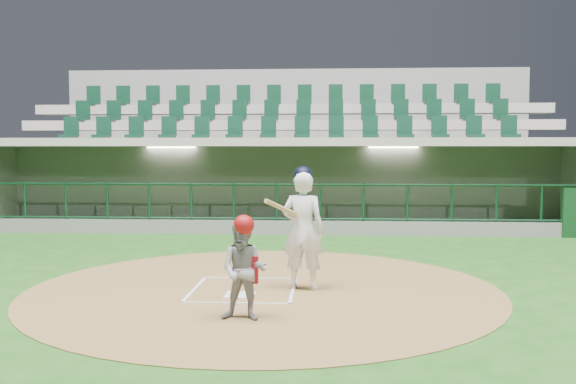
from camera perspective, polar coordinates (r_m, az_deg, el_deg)
name	(u,v)px	position (r m, az deg, el deg)	size (l,w,h in m)	color
ground	(246,286)	(10.15, -3.75, -8.36)	(120.00, 120.00, 0.00)	#1C4E16
dirt_circle	(264,289)	(9.92, -2.16, -8.61)	(7.20, 7.20, 0.01)	brown
home_plate	(240,295)	(9.47, -4.30, -9.13)	(0.43, 0.43, 0.02)	white
batter_box_chalk	(244,289)	(9.86, -3.97, -8.63)	(1.55, 1.80, 0.01)	white
dugout_structure	(282,191)	(17.76, -0.50, 0.08)	(16.40, 3.70, 3.00)	gray
seating_deck	(289,170)	(20.79, 0.09, 1.94)	(17.00, 6.72, 5.15)	slate
batter	(303,228)	(9.73, 1.33, -3.22)	(0.90, 0.92, 1.88)	white
catcher	(244,269)	(8.07, -3.92, -6.80)	(0.65, 0.53, 1.32)	#939398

